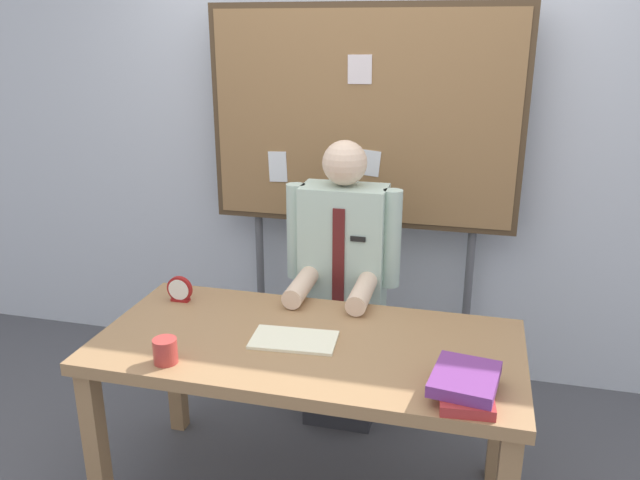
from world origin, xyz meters
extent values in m
cube|color=silver|center=(0.00, 1.28, 1.35)|extent=(6.40, 0.08, 2.70)
cube|color=#9E754C|center=(0.00, 0.00, 0.73)|extent=(1.65, 0.79, 0.05)
cube|color=#9E754C|center=(-0.77, -0.34, 0.35)|extent=(0.07, 0.07, 0.71)
cube|color=#9E754C|center=(-0.77, 0.34, 0.35)|extent=(0.07, 0.07, 0.71)
cube|color=#9E754C|center=(0.77, 0.34, 0.35)|extent=(0.07, 0.07, 0.71)
cube|color=#2D2D33|center=(0.00, 0.65, 0.22)|extent=(0.34, 0.30, 0.44)
cube|color=#B2CCBC|center=(0.00, 0.65, 0.83)|extent=(0.40, 0.22, 0.78)
sphere|color=beige|center=(0.00, 0.65, 1.33)|extent=(0.21, 0.21, 0.21)
cylinder|color=#B2CCBC|center=(-0.23, 0.63, 0.99)|extent=(0.09, 0.09, 0.46)
cylinder|color=#B2CCBC|center=(0.23, 0.63, 0.99)|extent=(0.09, 0.09, 0.46)
cylinder|color=beige|center=(-0.14, 0.39, 0.81)|extent=(0.09, 0.30, 0.09)
cylinder|color=beige|center=(0.14, 0.39, 0.81)|extent=(0.09, 0.30, 0.09)
cube|color=#591919|center=(0.00, 0.54, 0.89)|extent=(0.06, 0.01, 0.51)
cube|color=black|center=(0.09, 0.54, 1.01)|extent=(0.07, 0.01, 0.02)
cube|color=#4C3823|center=(0.00, 1.08, 1.47)|extent=(1.62, 0.05, 1.12)
cube|color=olive|center=(0.00, 1.06, 1.47)|extent=(1.56, 0.04, 1.06)
cylinder|color=#59595E|center=(-0.59, 1.11, 0.47)|extent=(0.04, 0.04, 0.94)
cylinder|color=#59595E|center=(0.59, 1.11, 0.47)|extent=(0.04, 0.04, 0.94)
cube|color=silver|center=(-0.01, 1.04, 1.72)|extent=(0.12, 0.00, 0.14)
cube|color=white|center=(-0.45, 1.04, 1.21)|extent=(0.11, 0.00, 0.17)
cube|color=white|center=(0.04, 1.04, 1.25)|extent=(0.14, 0.00, 0.14)
cube|color=#B22D2D|center=(0.61, -0.25, 0.77)|extent=(0.19, 0.28, 0.04)
cube|color=#72337F|center=(0.61, -0.24, 0.81)|extent=(0.24, 0.28, 0.04)
cube|color=#F4EFCC|center=(-0.05, -0.02, 0.76)|extent=(0.34, 0.22, 0.01)
cylinder|color=maroon|center=(-0.65, 0.22, 0.81)|extent=(0.12, 0.02, 0.12)
cylinder|color=white|center=(-0.65, 0.21, 0.81)|extent=(0.10, 0.00, 0.10)
cube|color=maroon|center=(-0.65, 0.22, 0.76)|extent=(0.08, 0.04, 0.01)
cylinder|color=#B23833|center=(-0.46, -0.29, 0.80)|extent=(0.09, 0.09, 0.09)
camera|label=1|loc=(0.59, -2.12, 1.91)|focal=35.28mm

